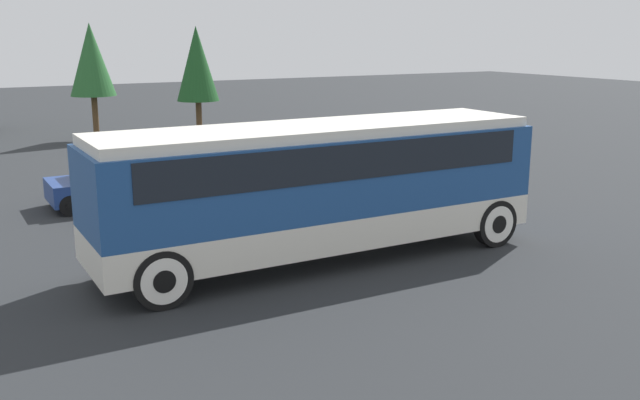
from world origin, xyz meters
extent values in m
plane|color=#26282B|center=(0.00, 0.00, 0.00)|extent=(120.00, 120.00, 0.00)
cube|color=silver|center=(0.00, 0.00, 0.85)|extent=(10.27, 2.54, 0.72)
cube|color=navy|center=(0.00, 0.00, 2.05)|extent=(10.27, 2.54, 1.68)
cube|color=black|center=(0.00, 0.00, 2.46)|extent=(9.04, 2.58, 0.76)
cube|color=silver|center=(0.00, 0.00, 3.00)|extent=(10.07, 2.34, 0.22)
cube|color=navy|center=(4.99, 0.00, 1.81)|extent=(0.36, 2.44, 1.92)
cylinder|color=black|center=(4.21, -1.16, 0.58)|extent=(1.15, 0.28, 1.15)
cylinder|color=silver|center=(4.21, -1.16, 0.58)|extent=(0.90, 0.30, 0.90)
cylinder|color=black|center=(4.21, -1.16, 0.58)|extent=(0.44, 0.32, 0.44)
cylinder|color=black|center=(4.21, 1.16, 0.58)|extent=(1.15, 0.28, 1.15)
cylinder|color=silver|center=(4.21, 1.16, 0.58)|extent=(0.90, 0.30, 0.90)
cylinder|color=black|center=(4.21, 1.16, 0.58)|extent=(0.44, 0.32, 0.44)
cylinder|color=black|center=(-4.04, -1.16, 0.58)|extent=(1.15, 0.28, 1.15)
cylinder|color=silver|center=(-4.04, -1.16, 0.58)|extent=(0.90, 0.30, 0.90)
cylinder|color=black|center=(-4.04, -1.16, 0.58)|extent=(0.44, 0.32, 0.44)
cylinder|color=black|center=(-4.04, 1.16, 0.58)|extent=(1.15, 0.28, 1.15)
cylinder|color=silver|center=(-4.04, 1.16, 0.58)|extent=(0.90, 0.30, 0.90)
cylinder|color=black|center=(-4.04, 1.16, 0.58)|extent=(0.44, 0.32, 0.44)
cube|color=navy|center=(-2.66, 7.77, 0.54)|extent=(4.01, 1.82, 0.62)
cube|color=black|center=(-2.82, 7.77, 1.13)|extent=(2.08, 1.64, 0.57)
cylinder|color=black|center=(-1.08, 6.95, 0.30)|extent=(0.60, 0.22, 0.60)
cylinder|color=black|center=(-1.08, 6.95, 0.30)|extent=(0.23, 0.26, 0.23)
cylinder|color=black|center=(-1.08, 8.59, 0.30)|extent=(0.60, 0.22, 0.60)
cylinder|color=black|center=(-1.08, 8.59, 0.30)|extent=(0.23, 0.26, 0.23)
cylinder|color=black|center=(-4.24, 6.95, 0.30)|extent=(0.60, 0.22, 0.60)
cylinder|color=black|center=(-4.24, 6.95, 0.30)|extent=(0.23, 0.26, 0.23)
cylinder|color=black|center=(-4.24, 8.59, 0.30)|extent=(0.60, 0.22, 0.60)
cylinder|color=black|center=(-4.24, 8.59, 0.30)|extent=(0.23, 0.26, 0.23)
cube|color=#BCBCC1|center=(1.53, 9.12, 0.61)|extent=(4.61, 1.77, 0.69)
cube|color=black|center=(1.34, 9.12, 1.19)|extent=(2.40, 1.59, 0.48)
cylinder|color=black|center=(3.33, 8.33, 0.36)|extent=(0.72, 0.22, 0.72)
cylinder|color=black|center=(3.33, 8.33, 0.36)|extent=(0.27, 0.26, 0.27)
cylinder|color=black|center=(3.33, 9.92, 0.36)|extent=(0.72, 0.22, 0.72)
cylinder|color=black|center=(3.33, 9.92, 0.36)|extent=(0.27, 0.26, 0.27)
cylinder|color=black|center=(-0.28, 8.33, 0.36)|extent=(0.72, 0.22, 0.72)
cylinder|color=black|center=(-0.28, 8.33, 0.36)|extent=(0.27, 0.26, 0.27)
cylinder|color=black|center=(-0.28, 9.92, 0.36)|extent=(0.72, 0.22, 0.72)
cylinder|color=black|center=(-0.28, 9.92, 0.36)|extent=(0.27, 0.26, 0.27)
cylinder|color=brown|center=(-0.27, 21.69, 1.06)|extent=(0.28, 0.28, 2.12)
cone|color=#28602D|center=(-0.27, 21.69, 3.83)|extent=(2.13, 2.13, 3.42)
cylinder|color=brown|center=(4.03, 19.05, 0.95)|extent=(0.28, 0.28, 1.90)
cone|color=#1E5123|center=(4.03, 19.05, 3.65)|extent=(2.00, 2.00, 3.49)
camera|label=1|loc=(-7.64, -13.61, 5.07)|focal=40.00mm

